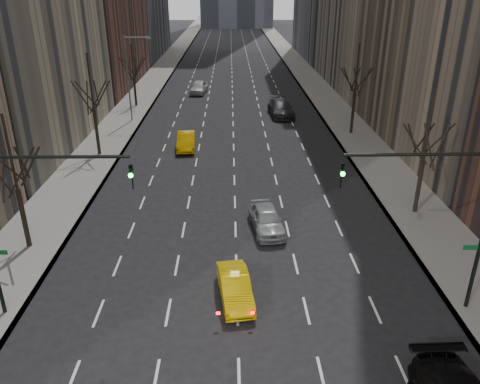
{
  "coord_description": "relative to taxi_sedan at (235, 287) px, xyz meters",
  "views": [
    {
      "loc": [
        -0.23,
        -5.73,
        14.11
      ],
      "look_at": [
        0.24,
        17.9,
        3.5
      ],
      "focal_mm": 35.0,
      "sensor_mm": 36.0,
      "label": 1
    }
  ],
  "objects": [
    {
      "name": "sidewalk_left",
      "position": [
        -12.15,
        57.01,
        -0.59
      ],
      "size": [
        4.5,
        320.0,
        0.15
      ],
      "primitive_type": "cube",
      "color": "slate",
      "rests_on": "ground"
    },
    {
      "name": "sidewalk_right",
      "position": [
        12.35,
        57.01,
        -0.59
      ],
      "size": [
        4.5,
        320.0,
        0.15
      ],
      "primitive_type": "cube",
      "color": "slate",
      "rests_on": "ground"
    },
    {
      "name": "tree_lw_b",
      "position": [
        -11.9,
        5.01,
        3.06
      ],
      "size": [
        3.36,
        3.5,
        7.82
      ],
      "color": "black",
      "rests_on": "ground"
    },
    {
      "name": "tree_lw_c",
      "position": [
        -11.9,
        21.01,
        3.37
      ],
      "size": [
        3.36,
        3.5,
        8.74
      ],
      "color": "black",
      "rests_on": "ground"
    },
    {
      "name": "tree_lw_d",
      "position": [
        -11.9,
        39.01,
        2.9
      ],
      "size": [
        3.36,
        3.5,
        7.36
      ],
      "color": "black",
      "rests_on": "ground"
    },
    {
      "name": "tree_rw_b",
      "position": [
        12.1,
        9.01,
        3.06
      ],
      "size": [
        3.36,
        3.5,
        7.82
      ],
      "color": "black",
      "rests_on": "ground"
    },
    {
      "name": "tree_rw_c",
      "position": [
        12.1,
        27.01,
        3.37
      ],
      "size": [
        3.36,
        3.5,
        8.74
      ],
      "color": "black",
      "rests_on": "ground"
    },
    {
      "name": "traffic_mast_left",
      "position": [
        -9.0,
        -0.99,
        4.83
      ],
      "size": [
        6.69,
        0.39,
        8.0
      ],
      "color": "black",
      "rests_on": "ground"
    },
    {
      "name": "traffic_mast_right",
      "position": [
        9.21,
        -0.99,
        4.83
      ],
      "size": [
        6.69,
        0.39,
        8.0
      ],
      "color": "black",
      "rests_on": "ground"
    },
    {
      "name": "streetlight_far",
      "position": [
        -10.74,
        32.01,
        4.96
      ],
      "size": [
        2.83,
        0.22,
        9.0
      ],
      "color": "slate",
      "rests_on": "ground"
    },
    {
      "name": "taxi_sedan",
      "position": [
        0.0,
        0.0,
        0.0
      ],
      "size": [
        1.93,
        4.17,
        1.32
      ],
      "primitive_type": "imported",
      "rotation": [
        0.0,
        0.0,
        0.14
      ],
      "color": "yellow",
      "rests_on": "ground"
    },
    {
      "name": "silver_sedan_ahead",
      "position": [
        2.03,
        6.95,
        0.1
      ],
      "size": [
        2.34,
        4.67,
        1.53
      ],
      "primitive_type": "imported",
      "rotation": [
        0.0,
        0.0,
        0.12
      ],
      "color": "gray",
      "rests_on": "ground"
    },
    {
      "name": "far_taxi",
      "position": [
        -4.29,
        22.68,
        0.08
      ],
      "size": [
        1.8,
        4.59,
        1.49
      ],
      "primitive_type": "imported",
      "rotation": [
        0.0,
        0.0,
        0.05
      ],
      "color": "#FFB805",
      "rests_on": "ground"
    },
    {
      "name": "far_suv_grey",
      "position": [
        5.66,
        34.3,
        0.23
      ],
      "size": [
        2.95,
        6.33,
        1.79
      ],
      "primitive_type": "imported",
      "rotation": [
        0.0,
        0.0,
        0.07
      ],
      "color": "#302F35",
      "rests_on": "ground"
    },
    {
      "name": "far_car_white",
      "position": [
        -4.56,
        46.47,
        0.19
      ],
      "size": [
        2.6,
        5.18,
        1.69
      ],
      "primitive_type": "imported",
      "rotation": [
        0.0,
        0.0,
        -0.12
      ],
      "color": "silver",
      "rests_on": "ground"
    }
  ]
}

